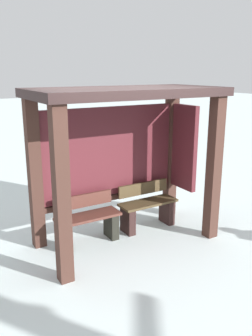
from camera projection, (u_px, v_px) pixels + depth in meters
ground_plane at (127, 240)px, 5.42m from camera, size 60.00×60.00×0.00m
bus_shelter at (126, 133)px, 5.14m from camera, size 2.67×1.33×2.28m
bench_left_inside at (88, 222)px, 5.27m from camera, size 0.97×0.35×0.72m
bench_center_inside at (147, 208)px, 5.80m from camera, size 0.97×0.35×0.73m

